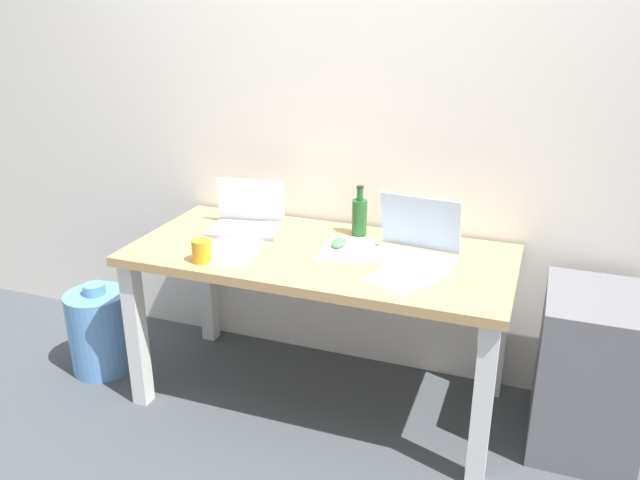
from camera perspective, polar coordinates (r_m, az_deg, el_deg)
ground_plane at (r=3.05m, az=0.00°, el=-13.82°), size 8.00×8.00×0.00m
back_wall at (r=2.94m, az=2.98°, el=12.39°), size 5.20×0.08×2.60m
desk at (r=2.74m, az=0.00°, el=-2.93°), size 1.62×0.74×0.73m
laptop_left at (r=2.96m, az=-6.56°, el=1.85°), size 0.35×0.29×0.22m
laptop_right at (r=2.62m, az=8.46°, el=-0.47°), size 0.36×0.26×0.26m
beer_bottle at (r=2.85m, az=3.55°, el=2.15°), size 0.07×0.07×0.23m
computer_mouse at (r=2.74m, az=1.73°, el=-0.24°), size 0.07×0.10×0.03m
coffee_mug at (r=2.62m, az=-10.55°, el=-0.96°), size 0.08×0.08×0.09m
paper_sheet_front_right at (r=2.48m, az=7.76°, el=-3.24°), size 0.32×0.36×0.00m
paper_sheet_front_left at (r=2.71m, az=-7.78°, el=-1.02°), size 0.28×0.34×0.00m
paper_sheet_near_back at (r=2.72m, az=2.49°, el=-0.82°), size 0.24×0.32×0.00m
water_cooler_jug at (r=3.33m, az=-19.11°, el=-7.69°), size 0.30×0.30×0.46m
filing_cabinet at (r=2.81m, az=22.97°, el=-10.84°), size 0.40×0.48×0.67m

